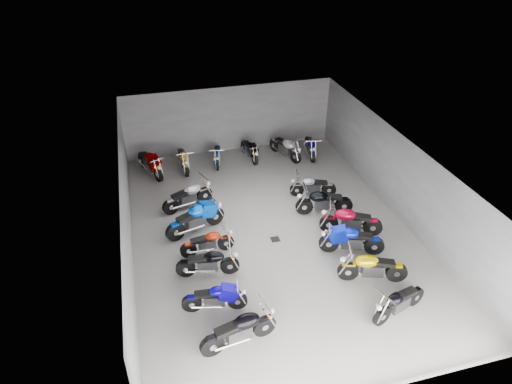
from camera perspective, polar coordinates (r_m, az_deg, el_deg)
ground at (r=17.00m, az=1.92°, el=-4.94°), size 14.00×14.00×0.00m
wall_back at (r=22.11m, az=-3.28°, el=9.08°), size 10.00×0.10×3.20m
wall_left at (r=15.59m, az=-15.88°, el=-2.94°), size 0.10×14.00×3.20m
wall_right at (r=18.01m, az=17.44°, el=1.85°), size 0.10×14.00×3.20m
ceiling at (r=15.28m, az=2.13°, el=4.74°), size 10.00×14.00×0.04m
drain_grate at (r=16.62m, az=2.42°, el=-5.92°), size 0.32×0.32×0.01m
motorcycle_left_a at (r=12.87m, az=-2.05°, el=-16.88°), size 2.22×0.60×0.98m
motorcycle_left_b at (r=13.82m, az=-5.12°, el=-13.04°), size 1.94×0.52×0.86m
motorcycle_left_c at (r=14.95m, az=-5.98°, el=-8.77°), size 2.06×0.53×0.91m
motorcycle_left_d at (r=15.83m, az=-6.04°, el=-6.28°), size 1.90×0.39×0.83m
motorcycle_left_e at (r=16.80m, az=-7.50°, el=-3.33°), size 2.28×1.00×1.05m
motorcycle_left_f at (r=18.20m, az=-8.47°, el=-0.54°), size 2.09×0.87×0.95m
motorcycle_right_a at (r=14.25m, az=17.45°, el=-12.98°), size 1.97×0.77×0.89m
motorcycle_right_b at (r=15.10m, az=14.30°, el=-9.11°), size 2.16×0.80×0.98m
motorcycle_right_c at (r=16.04m, az=11.80°, el=-5.91°), size 2.15×0.91×0.98m
motorcycle_right_d at (r=16.94m, az=11.71°, el=-3.57°), size 2.17×0.99×1.00m
motorcycle_right_e at (r=17.84m, az=8.45°, el=-1.22°), size 2.22×0.64×0.98m
motorcycle_right_f at (r=18.92m, az=7.07°, el=0.73°), size 1.89×0.61×0.85m
motorcycle_back_a at (r=20.84m, az=-13.10°, el=3.54°), size 0.98×2.21×1.02m
motorcycle_back_b at (r=20.99m, az=-9.09°, el=4.05°), size 0.43×2.08×0.91m
motorcycle_back_c at (r=21.29m, az=-4.85°, el=4.61°), size 0.51×1.84×0.81m
motorcycle_back_d at (r=21.64m, az=-0.79°, el=5.29°), size 0.46×1.95×0.86m
motorcycle_back_e at (r=21.80m, az=3.73°, el=5.60°), size 0.95×2.08×0.96m
motorcycle_back_f at (r=22.09m, az=6.81°, el=5.67°), size 0.53×2.00×0.88m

